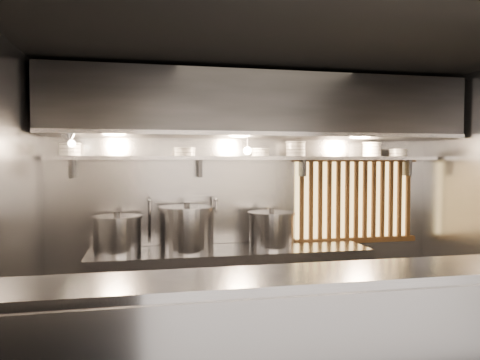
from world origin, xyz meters
name	(u,v)px	position (x,y,z in m)	size (l,w,h in m)	color
ceiling	(292,47)	(0.00, 0.00, 2.80)	(4.50, 4.50, 0.00)	black
wall_back	(250,200)	(0.00, 1.50, 1.40)	(4.50, 4.50, 0.00)	gray
wall_left	(4,221)	(-2.25, 0.00, 1.40)	(3.00, 3.00, 0.00)	gray
serving_counter	(337,357)	(0.00, -0.96, 0.57)	(4.50, 0.56, 1.13)	#9D9DA2
cooking_bench	(231,291)	(-0.30, 1.13, 0.45)	(3.00, 0.70, 0.90)	#9D9DA2
bowl_shelf	(254,158)	(0.00, 1.32, 1.88)	(4.40, 0.34, 0.04)	#9D9DA2
exhaust_hood	(259,107)	(0.00, 1.10, 2.42)	(4.40, 0.81, 0.65)	#2D2D30
wood_screen	(355,200)	(1.30, 1.45, 1.38)	(1.56, 0.09, 1.04)	#FFCF72
faucet_left	(150,211)	(-1.15, 1.37, 1.31)	(0.04, 0.30, 0.50)	silver
faucet_right	(214,210)	(-0.45, 1.37, 1.31)	(0.04, 0.30, 0.50)	silver
heat_lamp	(69,138)	(-1.90, 0.85, 2.07)	(0.25, 0.35, 0.20)	#9D9DA2
pendant_bulb	(248,151)	(-0.10, 1.20, 1.96)	(0.09, 0.09, 0.19)	#2D2D30
stock_pot_left	(117,234)	(-1.48, 1.17, 1.09)	(0.52, 0.52, 0.43)	#9D9DA2
stock_pot_mid	(187,228)	(-0.77, 1.14, 1.14)	(0.77, 0.77, 0.51)	#9D9DA2
stock_pot_right	(271,230)	(0.15, 1.12, 1.10)	(0.67, 0.67, 0.43)	#9D9DA2
bowl_stack_0	(70,150)	(-1.96, 1.32, 1.97)	(0.23, 0.23, 0.13)	white
bowl_stack_1	(185,152)	(-0.77, 1.32, 1.95)	(0.24, 0.24, 0.09)	white
bowl_stack_2	(261,152)	(0.08, 1.32, 1.95)	(0.21, 0.21, 0.09)	white
bowl_stack_3	(296,149)	(0.49, 1.32, 1.98)	(0.24, 0.24, 0.17)	white
bowl_stack_4	(372,149)	(1.44, 1.32, 1.98)	(0.23, 0.23, 0.17)	white
bowl_stack_5	(398,153)	(1.79, 1.32, 1.95)	(0.22, 0.22, 0.09)	white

